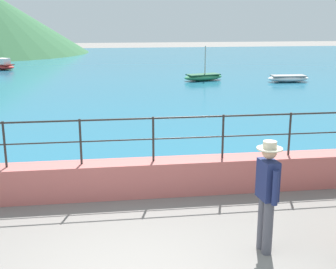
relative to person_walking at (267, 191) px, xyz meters
The scene contains 7 objects.
promenade_wall 3.38m from the person_walking, 129.85° to the left, with size 20.00×0.56×0.70m, color #BC605B.
railing 3.34m from the person_walking, 129.85° to the left, with size 18.44×0.04×0.90m.
lake_water 25.30m from the person_walking, 94.83° to the left, with size 64.00×44.32×0.06m, color #236B89.
person_walking is the anchor object (origin of this frame).
boat_0 27.53m from the person_walking, 109.62° to the left, with size 2.40×2.05×0.76m.
boat_3 19.03m from the person_walking, 66.32° to the left, with size 2.32×0.96×0.36m.
boat_4 18.89m from the person_walking, 80.40° to the left, with size 2.46×1.47×1.90m.
Camera 1 is at (-0.21, -5.33, 3.48)m, focal length 48.10 mm.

